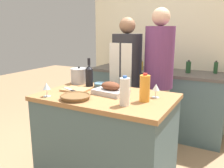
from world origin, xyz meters
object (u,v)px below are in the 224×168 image
object	(u,v)px
condiment_bottle_extra	(141,66)
stock_pot	(79,76)
person_cook_aproned	(126,79)
roasting_pan	(111,89)
cutting_board	(76,89)
person_cook_guest	(158,76)
condiment_bottle_tall	(188,67)
mixing_bowl	(100,85)
stand_mixer	(125,60)
wine_glass_right	(156,88)
milk_jug	(125,92)
condiment_bottle_short	(216,68)
juice_jug	(145,88)
wicker_basket	(75,97)
wine_glass_left	(47,87)
knife_chef	(71,90)
wine_bottle_green	(89,75)

from	to	relation	value
condiment_bottle_extra	stock_pot	bearing A→B (deg)	-104.71
person_cook_aproned	roasting_pan	bearing A→B (deg)	-74.84
cutting_board	person_cook_guest	distance (m)	1.01
condiment_bottle_tall	mixing_bowl	bearing A→B (deg)	-117.58
stand_mixer	person_cook_guest	bearing A→B (deg)	-39.99
wine_glass_right	person_cook_guest	bearing A→B (deg)	105.81
stock_pot	stand_mixer	size ratio (longest dim) A/B	0.63
person_cook_aproned	milk_jug	bearing A→B (deg)	-64.57
roasting_pan	person_cook_aproned	xyz separation A→B (m)	(-0.18, 0.74, -0.06)
milk_jug	stand_mixer	world-z (taller)	stand_mixer
condiment_bottle_short	juice_jug	bearing A→B (deg)	-103.39
juice_jug	stand_mixer	distance (m)	1.68
wicker_basket	person_cook_guest	size ratio (longest dim) A/B	0.15
wine_glass_left	wine_glass_right	world-z (taller)	same
wicker_basket	condiment_bottle_extra	bearing A→B (deg)	91.65
wicker_basket	mixing_bowl	xyz separation A→B (m)	(-0.05, 0.49, 0.00)
stock_pot	stand_mixer	distance (m)	1.14
wicker_basket	person_cook_guest	distance (m)	1.15
stand_mixer	condiment_bottle_tall	distance (m)	0.92
person_cook_aproned	wicker_basket	bearing A→B (deg)	-88.92
cutting_board	condiment_bottle_extra	distance (m)	1.42
cutting_board	wine_glass_right	distance (m)	0.79
person_cook_guest	wine_glass_left	bearing A→B (deg)	-133.93
stock_pot	knife_chef	distance (m)	0.39
roasting_pan	condiment_bottle_tall	bearing A→B (deg)	73.78
wine_bottle_green	stand_mixer	world-z (taller)	stand_mixer
wine_glass_left	wine_glass_right	size ratio (longest dim) A/B	1.00
stock_pot	condiment_bottle_short	size ratio (longest dim) A/B	1.12
stand_mixer	condiment_bottle_tall	world-z (taller)	stand_mixer
person_cook_aproned	person_cook_guest	distance (m)	0.40
condiment_bottle_tall	person_cook_guest	xyz separation A→B (m)	(-0.21, -0.66, -0.03)
person_cook_aproned	juice_jug	bearing A→B (deg)	-54.90
roasting_pan	wine_bottle_green	world-z (taller)	wine_bottle_green
cutting_board	juice_jug	size ratio (longest dim) A/B	1.10
stock_pot	juice_jug	xyz separation A→B (m)	(0.89, -0.30, 0.03)
cutting_board	wine_glass_left	distance (m)	0.33
cutting_board	wicker_basket	bearing A→B (deg)	-54.21
juice_jug	wine_glass_left	size ratio (longest dim) A/B	1.90
roasting_pan	person_cook_aproned	size ratio (longest dim) A/B	0.20
milk_jug	wine_bottle_green	distance (m)	0.74
roasting_pan	stand_mixer	bearing A→B (deg)	109.87
milk_jug	wine_glass_left	world-z (taller)	milk_jug
wine_glass_right	person_cook_aproned	distance (m)	0.89
wine_glass_left	stock_pot	bearing A→B (deg)	96.74
condiment_bottle_extra	wicker_basket	bearing A→B (deg)	-88.35
wicker_basket	wine_bottle_green	bearing A→B (deg)	109.56
mixing_bowl	juice_jug	world-z (taller)	juice_jug
wicker_basket	condiment_bottle_extra	size ratio (longest dim) A/B	1.82
mixing_bowl	roasting_pan	bearing A→B (deg)	-39.59
mixing_bowl	milk_jug	size ratio (longest dim) A/B	0.54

